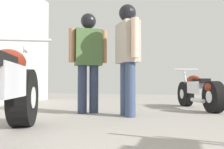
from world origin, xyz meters
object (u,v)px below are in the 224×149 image
Objects in this scene: motorcycle_maroon_cruiser at (0,92)px; mechanic_with_helmet at (128,49)px; motorcycle_black_naked at (198,91)px; mechanic_in_blue at (88,53)px.

mechanic_with_helmet reaches higher than motorcycle_maroon_cruiser.
mechanic_with_helmet is (-1.06, -1.32, 0.66)m from motorcycle_black_naked.
mechanic_in_blue is 0.99× the size of mechanic_with_helmet.
mechanic_with_helmet reaches higher than motorcycle_black_naked.
mechanic_with_helmet is at bearing -14.12° from mechanic_in_blue.
mechanic_with_helmet is at bearing -128.83° from motorcycle_black_naked.
motorcycle_maroon_cruiser is at bearing -118.04° from motorcycle_black_naked.
mechanic_with_helmet reaches higher than mechanic_in_blue.
motorcycle_black_naked is 1.00× the size of mechanic_in_blue.
mechanic_with_helmet is at bearing 71.29° from motorcycle_maroon_cruiser.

